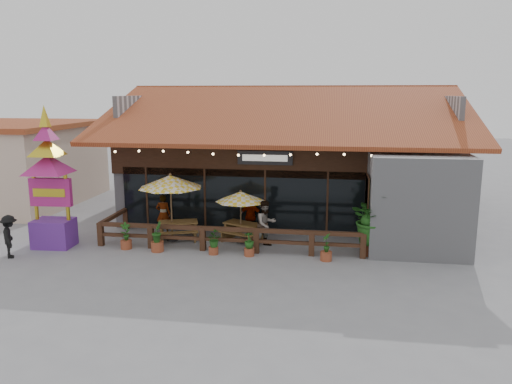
% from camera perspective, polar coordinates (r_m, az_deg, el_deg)
% --- Properties ---
extents(ground, '(100.00, 100.00, 0.00)m').
position_cam_1_polar(ground, '(18.72, 1.79, -6.57)').
color(ground, gray).
rests_on(ground, ground).
extents(restaurant_building, '(15.50, 14.73, 6.09)m').
position_cam_1_polar(restaurant_building, '(24.63, 4.28, 3.01)').
color(restaurant_building, '#A8A8AD').
rests_on(restaurant_building, ground).
extents(patio_railing, '(10.00, 2.60, 0.92)m').
position_cam_1_polar(patio_railing, '(18.68, -5.20, -4.68)').
color(patio_railing, '#49271A').
rests_on(patio_railing, ground).
extents(neighbor_building, '(8.40, 8.40, 4.22)m').
position_cam_1_polar(neighbor_building, '(29.44, -26.99, 3.03)').
color(neighbor_building, beige).
rests_on(neighbor_building, ground).
extents(umbrella_left, '(2.92, 2.92, 2.69)m').
position_cam_1_polar(umbrella_left, '(19.59, -9.75, 1.15)').
color(umbrella_left, brown).
rests_on(umbrella_left, ground).
extents(umbrella_right, '(2.33, 2.33, 2.09)m').
position_cam_1_polar(umbrella_right, '(19.10, -1.76, -0.55)').
color(umbrella_right, brown).
rests_on(umbrella_right, ground).
extents(picnic_table_left, '(1.86, 1.73, 0.73)m').
position_cam_1_polar(picnic_table_left, '(20.07, -8.88, -4.00)').
color(picnic_table_left, brown).
rests_on(picnic_table_left, ground).
extents(picnic_table_right, '(1.92, 1.82, 0.73)m').
position_cam_1_polar(picnic_table_right, '(19.61, -1.42, -4.23)').
color(picnic_table_right, brown).
rests_on(picnic_table_right, ground).
extents(thai_sign_tower, '(2.22, 2.22, 5.71)m').
position_cam_1_polar(thai_sign_tower, '(19.90, -22.61, 2.55)').
color(thai_sign_tower, '#632894').
rests_on(thai_sign_tower, ground).
extents(tropical_plant, '(2.16, 2.10, 2.27)m').
position_cam_1_polar(tropical_plant, '(18.20, 13.18, -3.14)').
color(tropical_plant, brown).
rests_on(tropical_plant, ground).
extents(diner_a, '(0.64, 0.46, 1.64)m').
position_cam_1_polar(diner_a, '(20.96, -10.55, -2.48)').
color(diner_a, '#381F11').
rests_on(diner_a, ground).
extents(diner_b, '(1.10, 1.08, 1.78)m').
position_cam_1_polar(diner_b, '(18.81, 1.13, -3.65)').
color(diner_b, '#381F11').
rests_on(diner_b, ground).
extents(diner_c, '(1.00, 0.53, 1.63)m').
position_cam_1_polar(diner_c, '(20.25, -0.57, -2.79)').
color(diner_c, '#381F11').
rests_on(diner_c, ground).
extents(pedestrian, '(1.02, 1.14, 1.54)m').
position_cam_1_polar(pedestrian, '(19.63, -26.34, -4.58)').
color(pedestrian, black).
rests_on(pedestrian, ground).
extents(planter_a, '(0.43, 0.41, 1.01)m').
position_cam_1_polar(planter_a, '(19.29, -14.64, -5.08)').
color(planter_a, brown).
rests_on(planter_a, ground).
extents(planter_b, '(0.46, 0.46, 1.12)m').
position_cam_1_polar(planter_b, '(18.69, -11.23, -5.19)').
color(planter_b, brown).
rests_on(planter_b, ground).
extents(planter_c, '(0.68, 0.69, 0.86)m').
position_cam_1_polar(planter_c, '(18.09, -4.90, -5.64)').
color(planter_c, brown).
rests_on(planter_c, ground).
extents(planter_d, '(0.42, 0.42, 0.89)m').
position_cam_1_polar(planter_d, '(17.87, -0.78, -6.00)').
color(planter_d, brown).
rests_on(planter_d, ground).
extents(planter_e, '(0.40, 0.40, 0.99)m').
position_cam_1_polar(planter_e, '(17.56, 8.03, -6.48)').
color(planter_e, brown).
rests_on(planter_e, ground).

